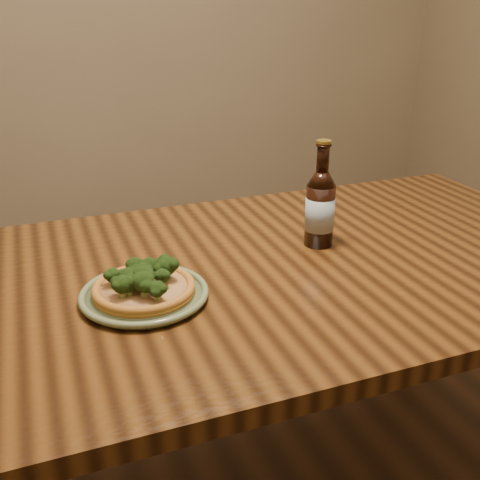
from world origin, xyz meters
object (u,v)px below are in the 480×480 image
object	(u,v)px
plate	(144,294)
pizza	(143,285)
table	(279,296)
beer_bottle	(320,207)

from	to	relation	value
plate	pizza	distance (m)	0.02
plate	table	bearing A→B (deg)	11.58
plate	beer_bottle	bearing A→B (deg)	14.69
pizza	plate	bearing A→B (deg)	63.71
table	plate	xyz separation A→B (m)	(-0.33, -0.07, 0.10)
pizza	table	bearing A→B (deg)	11.78
plate	beer_bottle	world-z (taller)	beer_bottle
table	plate	size ratio (longest dim) A/B	6.18
table	pizza	distance (m)	0.36
plate	pizza	world-z (taller)	pizza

